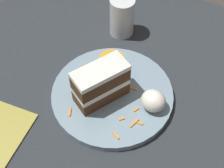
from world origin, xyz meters
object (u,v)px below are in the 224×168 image
plate (112,95)px  drinking_glass (122,19)px  orange_garnish (112,59)px  cream_dollop (153,101)px  cake_slice (101,83)px

plate → drinking_glass: drinking_glass is taller
drinking_glass → orange_garnish: bearing=-72.8°
plate → cream_dollop: 0.10m
cake_slice → orange_garnish: bearing=134.3°
drinking_glass → cake_slice: bearing=-72.8°
cream_dollop → drinking_glass: drinking_glass is taller
cream_dollop → orange_garnish: cream_dollop is taller
cake_slice → cream_dollop: (0.11, 0.03, -0.02)m
plate → drinking_glass: 0.22m
cake_slice → orange_garnish: cake_slice is taller
plate → cream_dollop: bearing=5.9°
cake_slice → drinking_glass: cake_slice is taller
orange_garnish → drinking_glass: bearing=107.2°
orange_garnish → plate: bearing=-60.2°
orange_garnish → drinking_glass: (-0.04, 0.12, 0.03)m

